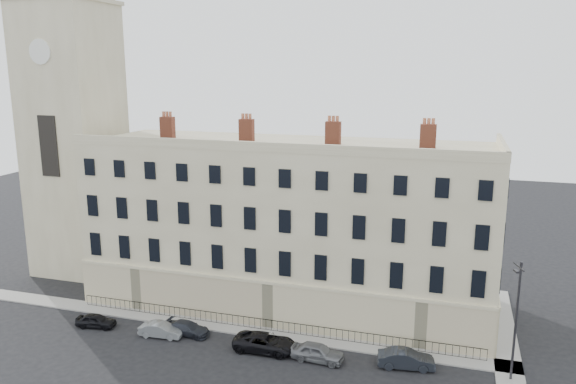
{
  "coord_description": "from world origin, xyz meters",
  "views": [
    {
      "loc": [
        8.36,
        -35.47,
        21.62
      ],
      "look_at": [
        -5.47,
        10.0,
        10.98
      ],
      "focal_mm": 35.0,
      "sensor_mm": 36.0,
      "label": 1
    }
  ],
  "objects_px": {
    "car_e": "(318,352)",
    "car_f": "(406,359)",
    "car_c": "(188,328)",
    "car_a": "(96,321)",
    "streetlamp": "(516,317)",
    "car_d": "(265,343)",
    "car_b": "(161,330)"
  },
  "relations": [
    {
      "from": "car_c",
      "to": "car_e",
      "type": "relative_size",
      "value": 0.95
    },
    {
      "from": "car_a",
      "to": "car_c",
      "type": "xyz_separation_m",
      "value": [
        8.08,
        1.0,
        -0.02
      ]
    },
    {
      "from": "car_f",
      "to": "car_a",
      "type": "bearing_deg",
      "value": 83.26
    },
    {
      "from": "car_a",
      "to": "car_d",
      "type": "relative_size",
      "value": 0.68
    },
    {
      "from": "car_d",
      "to": "streetlamp",
      "type": "height_order",
      "value": "streetlamp"
    },
    {
      "from": "car_b",
      "to": "streetlamp",
      "type": "bearing_deg",
      "value": -91.95
    },
    {
      "from": "car_a",
      "to": "car_f",
      "type": "bearing_deg",
      "value": -95.78
    },
    {
      "from": "car_a",
      "to": "car_c",
      "type": "distance_m",
      "value": 8.14
    },
    {
      "from": "car_a",
      "to": "streetlamp",
      "type": "distance_m",
      "value": 33.3
    },
    {
      "from": "car_b",
      "to": "car_f",
      "type": "bearing_deg",
      "value": -91.9
    },
    {
      "from": "car_c",
      "to": "car_b",
      "type": "bearing_deg",
      "value": 120.57
    },
    {
      "from": "car_b",
      "to": "car_d",
      "type": "bearing_deg",
      "value": -92.9
    },
    {
      "from": "car_f",
      "to": "streetlamp",
      "type": "xyz_separation_m",
      "value": [
        7.2,
        0.31,
        4.2
      ]
    },
    {
      "from": "car_f",
      "to": "streetlamp",
      "type": "relative_size",
      "value": 0.47
    },
    {
      "from": "car_c",
      "to": "car_e",
      "type": "xyz_separation_m",
      "value": [
        11.26,
        -0.95,
        0.13
      ]
    },
    {
      "from": "car_c",
      "to": "car_f",
      "type": "bearing_deg",
      "value": -85.95
    },
    {
      "from": "car_e",
      "to": "car_f",
      "type": "height_order",
      "value": "car_e"
    },
    {
      "from": "car_e",
      "to": "car_f",
      "type": "distance_m",
      "value": 6.52
    },
    {
      "from": "car_a",
      "to": "car_e",
      "type": "xyz_separation_m",
      "value": [
        19.34,
        0.05,
        0.11
      ]
    },
    {
      "from": "car_d",
      "to": "streetlamp",
      "type": "relative_size",
      "value": 0.56
    },
    {
      "from": "car_a",
      "to": "car_d",
      "type": "height_order",
      "value": "car_d"
    },
    {
      "from": "car_a",
      "to": "car_f",
      "type": "distance_m",
      "value": 25.82
    },
    {
      "from": "car_b",
      "to": "car_e",
      "type": "distance_m",
      "value": 13.17
    },
    {
      "from": "car_e",
      "to": "car_f",
      "type": "relative_size",
      "value": 0.97
    },
    {
      "from": "car_c",
      "to": "car_d",
      "type": "xyz_separation_m",
      "value": [
        7.0,
        -0.69,
        0.13
      ]
    },
    {
      "from": "car_a",
      "to": "car_e",
      "type": "distance_m",
      "value": 19.34
    },
    {
      "from": "car_f",
      "to": "streetlamp",
      "type": "distance_m",
      "value": 8.34
    },
    {
      "from": "car_a",
      "to": "car_d",
      "type": "xyz_separation_m",
      "value": [
        15.07,
        0.3,
        0.11
      ]
    },
    {
      "from": "car_c",
      "to": "car_e",
      "type": "height_order",
      "value": "car_e"
    },
    {
      "from": "car_c",
      "to": "car_f",
      "type": "relative_size",
      "value": 0.92
    },
    {
      "from": "car_f",
      "to": "car_e",
      "type": "bearing_deg",
      "value": 89.11
    },
    {
      "from": "car_b",
      "to": "car_d",
      "type": "height_order",
      "value": "car_d"
    }
  ]
}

